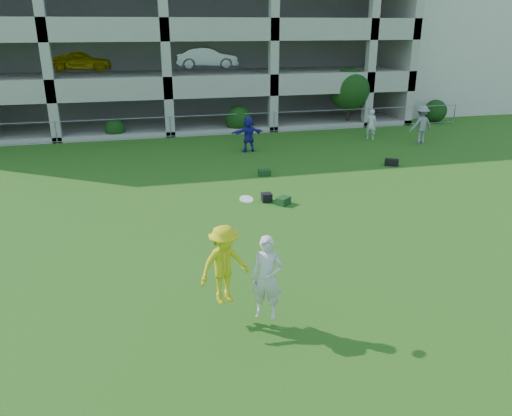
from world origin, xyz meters
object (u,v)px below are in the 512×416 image
object	(u,v)px
crate_d	(267,197)
frisbee_contest	(237,268)
bystander_d	(248,134)
parking_garage	(154,24)
bystander_f	(421,125)
stucco_building	(448,37)
bystander_e	(371,124)

from	to	relation	value
crate_d	frisbee_contest	size ratio (longest dim) A/B	0.14
bystander_d	parking_garage	distance (m)	14.37
bystander_d	crate_d	distance (m)	7.58
bystander_d	frisbee_contest	xyz separation A→B (m)	(-3.74, -14.76, 0.40)
bystander_d	bystander_f	distance (m)	9.27
frisbee_contest	crate_d	bearing A→B (deg)	70.16
stucco_building	bystander_e	bearing A→B (deg)	-135.64
stucco_building	crate_d	xyz separation A→B (m)	(-20.66, -20.72, -4.85)
bystander_d	bystander_e	world-z (taller)	bystander_d
bystander_f	crate_d	size ratio (longest dim) A/B	5.68
stucco_building	parking_garage	world-z (taller)	parking_garage
bystander_e	frisbee_contest	distance (m)	19.32
bystander_e	crate_d	distance (m)	11.98
stucco_building	bystander_d	world-z (taller)	stucco_building
frisbee_contest	parking_garage	distance (m)	28.13
frisbee_contest	parking_garage	world-z (taller)	parking_garage
bystander_f	crate_d	bearing A→B (deg)	28.89
crate_d	bystander_d	bearing A→B (deg)	81.53
bystander_d	stucco_building	bearing A→B (deg)	-152.24
bystander_e	crate_d	xyz separation A→B (m)	(-8.29, -8.63, -0.67)
frisbee_contest	bystander_f	bearing A→B (deg)	47.81
bystander_f	parking_garage	bearing A→B (deg)	-51.74
bystander_e	bystander_f	bearing A→B (deg)	-179.04
bystander_e	frisbee_contest	world-z (taller)	frisbee_contest
stucco_building	parking_garage	distance (m)	23.03
bystander_f	crate_d	world-z (taller)	bystander_f
stucco_building	bystander_f	size ratio (longest dim) A/B	8.05
bystander_d	parking_garage	size ratio (longest dim) A/B	0.06
frisbee_contest	stucco_building	bearing A→B (deg)	50.27
bystander_f	parking_garage	size ratio (longest dim) A/B	0.07
stucco_building	frisbee_contest	bearing A→B (deg)	-129.73
bystander_f	stucco_building	bearing A→B (deg)	-132.26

